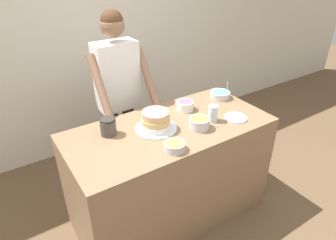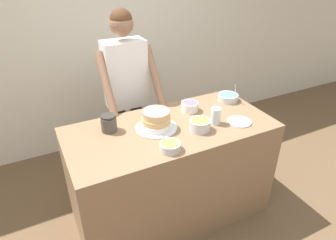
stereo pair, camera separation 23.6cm
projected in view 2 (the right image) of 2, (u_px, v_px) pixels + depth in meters
The scene contains 11 objects.
wall_back at pixel (110, 41), 3.50m from camera, with size 10.00×0.05×2.60m.
counter at pixel (171, 172), 2.70m from camera, with size 1.72×0.82×0.96m.
person_baker at pixel (126, 84), 2.91m from camera, with size 0.54×0.49×1.79m.
cake at pixel (156, 121), 2.40m from camera, with size 0.34×0.34×0.16m.
frosting_bowl_purple at pixel (190, 106), 2.68m from camera, with size 0.15×0.15×0.08m.
frosting_bowl_olive at pixel (200, 125), 2.39m from camera, with size 0.17×0.17×0.18m.
frosting_bowl_yellow at pixel (170, 146), 2.15m from camera, with size 0.15×0.15×0.16m.
frosting_bowl_blue at pixel (228, 97), 2.87m from camera, with size 0.19×0.19×0.19m.
drinking_glass at pixel (216, 116), 2.47m from camera, with size 0.08×0.08×0.14m.
ceramic_plate at pixel (239, 122), 2.52m from camera, with size 0.20×0.20×0.01m.
stoneware_jar at pixel (109, 123), 2.37m from camera, with size 0.12×0.12×0.14m.
Camera 2 is at (-0.97, -1.47, 2.22)m, focal length 32.00 mm.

